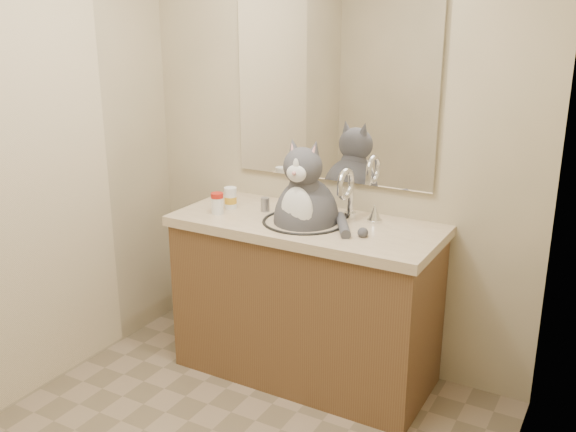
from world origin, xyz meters
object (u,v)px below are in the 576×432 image
object	(u,v)px
cat	(306,214)
grey_canister	(265,204)
pill_bottle_redcap	(217,203)
pill_bottle_orange	(231,198)

from	to	relation	value
cat	grey_canister	xyz separation A→B (m)	(-0.27, 0.05, -0.01)
cat	grey_canister	world-z (taller)	cat
grey_canister	pill_bottle_redcap	bearing A→B (deg)	-140.61
pill_bottle_orange	pill_bottle_redcap	bearing A→B (deg)	-91.49
pill_bottle_redcap	grey_canister	xyz separation A→B (m)	(0.19, 0.16, -0.02)
cat	pill_bottle_redcap	bearing A→B (deg)	-172.60
pill_bottle_redcap	grey_canister	size ratio (longest dim) A/B	1.51
pill_bottle_redcap	pill_bottle_orange	size ratio (longest dim) A/B	0.98
pill_bottle_orange	grey_canister	world-z (taller)	pill_bottle_orange
pill_bottle_orange	grey_canister	size ratio (longest dim) A/B	1.54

